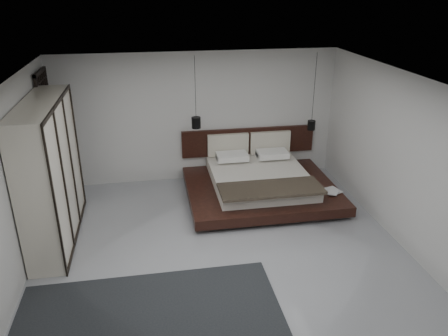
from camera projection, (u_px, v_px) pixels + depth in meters
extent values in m
plane|color=#999CA1|center=(222.00, 251.00, 7.20)|extent=(6.00, 6.00, 0.00)
plane|color=white|center=(221.00, 82.00, 6.10)|extent=(6.00, 6.00, 0.00)
plane|color=silver|center=(198.00, 118.00, 9.37)|extent=(6.00, 0.00, 6.00)
plane|color=silver|center=(277.00, 306.00, 3.93)|extent=(6.00, 0.00, 6.00)
plane|color=silver|center=(13.00, 188.00, 6.17)|extent=(0.00, 6.00, 6.00)
plane|color=silver|center=(402.00, 160.00, 7.12)|extent=(0.00, 6.00, 6.00)
cube|color=black|center=(50.00, 138.00, 8.44)|extent=(0.05, 0.90, 2.60)
cube|color=black|center=(261.00, 196.00, 8.94)|extent=(2.34, 1.91, 0.09)
cube|color=black|center=(261.00, 190.00, 8.89)|extent=(2.98, 2.45, 0.19)
cube|color=silver|center=(260.00, 178.00, 8.93)|extent=(1.91, 2.13, 0.23)
cube|color=black|center=(271.00, 189.00, 8.12)|extent=(1.94, 0.74, 0.05)
cube|color=white|center=(231.00, 156.00, 9.53)|extent=(0.66, 0.43, 0.13)
cube|color=white|center=(270.00, 154.00, 9.67)|extent=(0.66, 0.43, 0.13)
cube|color=white|center=(232.00, 156.00, 9.37)|extent=(0.66, 0.43, 0.13)
cube|color=white|center=(272.00, 154.00, 9.52)|extent=(0.66, 0.43, 0.13)
cube|color=black|center=(248.00, 141.00, 9.74)|extent=(2.98, 0.08, 0.60)
cube|color=beige|center=(228.00, 145.00, 9.59)|extent=(0.90, 0.10, 0.50)
cube|color=beige|center=(270.00, 142.00, 9.74)|extent=(0.90, 0.10, 0.50)
imported|color=#99724C|center=(328.00, 192.00, 8.56)|extent=(0.32, 0.37, 0.03)
imported|color=#99724C|center=(328.00, 191.00, 8.52)|extent=(0.31, 0.33, 0.02)
cylinder|color=black|center=(195.00, 87.00, 8.48)|extent=(0.01, 0.01, 1.21)
cylinder|color=black|center=(196.00, 123.00, 8.76)|extent=(0.18, 0.18, 0.22)
cylinder|color=#FFE0B2|center=(196.00, 127.00, 8.80)|extent=(0.14, 0.14, 0.01)
cylinder|color=black|center=(314.00, 88.00, 8.91)|extent=(0.01, 0.01, 1.41)
cylinder|color=black|center=(311.00, 125.00, 9.22)|extent=(0.16, 0.16, 0.20)
cylinder|color=#FFE0B2|center=(311.00, 129.00, 9.26)|extent=(0.12, 0.12, 0.01)
cube|color=silver|center=(50.00, 173.00, 7.16)|extent=(0.55, 2.39, 2.39)
cube|color=black|center=(58.00, 103.00, 6.74)|extent=(0.03, 2.39, 0.06)
cube|color=black|center=(78.00, 233.00, 7.66)|extent=(0.03, 2.39, 0.06)
cube|color=black|center=(55.00, 206.00, 6.12)|extent=(0.03, 0.05, 2.39)
cube|color=black|center=(64.00, 182.00, 6.84)|extent=(0.03, 0.05, 2.39)
cube|color=black|center=(72.00, 163.00, 7.56)|extent=(0.03, 0.05, 2.39)
cube|color=black|center=(78.00, 147.00, 8.28)|extent=(0.03, 0.05, 2.39)
cube|color=black|center=(150.00, 335.00, 5.47)|extent=(3.52, 2.51, 0.02)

